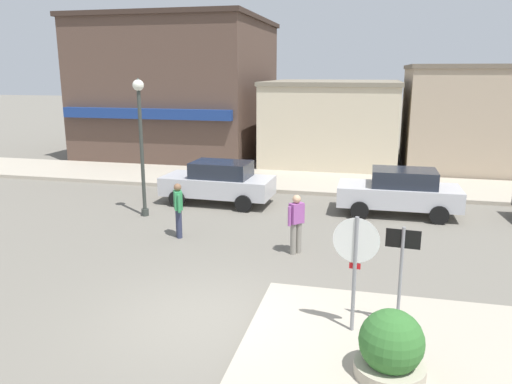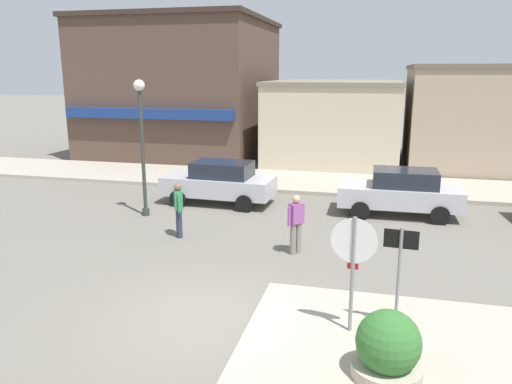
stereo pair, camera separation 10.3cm
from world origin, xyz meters
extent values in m
plane|color=#6B665B|center=(0.00, 0.00, 0.00)|extent=(160.00, 160.00, 0.00)
cube|color=#A89E8C|center=(4.24, -0.76, 0.07)|extent=(6.40, 4.80, 0.15)
cube|color=#A89E8C|center=(0.00, 12.46, 0.07)|extent=(80.00, 4.00, 0.15)
cylinder|color=gray|center=(2.89, -0.06, 1.15)|extent=(0.07, 0.07, 2.30)
cylinder|color=red|center=(2.89, -0.04, 1.87)|extent=(0.76, 0.09, 0.76)
cylinder|color=white|center=(2.89, -0.05, 1.87)|extent=(0.82, 0.09, 0.82)
cube|color=red|center=(2.89, -0.04, 1.39)|extent=(0.20, 0.03, 0.11)
cylinder|color=gray|center=(3.70, 0.18, 1.05)|extent=(0.06, 0.06, 2.10)
cube|color=black|center=(3.70, 0.19, 1.88)|extent=(0.60, 0.07, 0.34)
cube|color=white|center=(3.70, 0.20, 1.88)|extent=(0.54, 0.06, 0.29)
cube|color=black|center=(3.70, 0.21, 1.88)|extent=(0.34, 0.04, 0.08)
cylinder|color=#ADA38E|center=(3.53, -1.34, 0.17)|extent=(1.10, 1.10, 0.35)
sphere|color=#336B2D|center=(3.53, -1.34, 0.73)|extent=(1.00, 1.00, 1.00)
cylinder|color=#333833|center=(-4.27, 6.36, 2.10)|extent=(0.12, 0.12, 4.20)
cylinder|color=#333833|center=(-4.27, 6.36, 0.12)|extent=(0.24, 0.24, 0.24)
sphere|color=white|center=(-4.27, 6.36, 4.31)|extent=(0.36, 0.36, 0.36)
cone|color=#333833|center=(-4.27, 6.36, 4.45)|extent=(0.32, 0.32, 0.18)
cube|color=#B7B7BC|center=(-2.37, 8.46, 0.67)|extent=(4.07, 1.87, 0.66)
cube|color=#1E232D|center=(-2.22, 8.45, 1.28)|extent=(2.14, 1.48, 0.56)
cylinder|color=black|center=(-3.64, 7.66, 0.30)|extent=(0.61, 0.20, 0.60)
cylinder|color=black|center=(-3.57, 9.36, 0.30)|extent=(0.61, 0.20, 0.60)
cylinder|color=black|center=(-1.16, 7.56, 0.30)|extent=(0.61, 0.20, 0.60)
cylinder|color=black|center=(-1.09, 9.25, 0.30)|extent=(0.61, 0.20, 0.60)
cube|color=#B7B7BC|center=(4.00, 8.47, 0.67)|extent=(4.02, 1.74, 0.66)
cube|color=#1E232D|center=(4.15, 8.47, 1.28)|extent=(2.09, 1.41, 0.56)
cylinder|color=black|center=(2.77, 7.61, 0.30)|extent=(0.60, 0.19, 0.60)
cylinder|color=black|center=(2.75, 9.31, 0.30)|extent=(0.60, 0.19, 0.60)
cylinder|color=black|center=(5.25, 7.63, 0.30)|extent=(0.60, 0.19, 0.60)
cylinder|color=black|center=(5.23, 9.33, 0.30)|extent=(0.60, 0.19, 0.60)
cylinder|color=gray|center=(1.16, 3.92, 0.42)|extent=(0.16, 0.16, 0.85)
cylinder|color=gray|center=(1.28, 4.06, 0.42)|extent=(0.16, 0.16, 0.85)
cube|color=#994C99|center=(1.22, 3.99, 1.12)|extent=(0.40, 0.42, 0.54)
sphere|color=tan|center=(1.22, 3.99, 1.50)|extent=(0.22, 0.22, 0.22)
cylinder|color=#994C99|center=(1.07, 3.82, 1.07)|extent=(0.13, 0.13, 0.52)
cylinder|color=#994C99|center=(1.38, 4.16, 1.07)|extent=(0.13, 0.13, 0.52)
cylinder|color=#2D334C|center=(-2.36, 4.62, 0.42)|extent=(0.16, 0.16, 0.85)
cylinder|color=#2D334C|center=(-2.27, 4.46, 0.42)|extent=(0.16, 0.16, 0.85)
cube|color=#338C51|center=(-2.31, 4.54, 1.12)|extent=(0.37, 0.42, 0.54)
sphere|color=brown|center=(-2.31, 4.54, 1.50)|extent=(0.22, 0.22, 0.22)
cylinder|color=#338C51|center=(-2.42, 4.74, 1.07)|extent=(0.12, 0.12, 0.52)
cylinder|color=#338C51|center=(-2.20, 4.34, 1.07)|extent=(0.12, 0.12, 0.52)
cube|color=brown|center=(-7.92, 19.20, 3.68)|extent=(9.34, 9.46, 7.36)
cube|color=navy|center=(-7.92, 14.31, 2.70)|extent=(8.87, 0.40, 0.50)
cube|color=#352721|center=(-7.92, 19.20, 7.48)|extent=(9.62, 9.75, 0.24)
cube|color=beige|center=(0.93, 18.26, 2.02)|extent=(6.52, 7.66, 4.05)
cube|color=gray|center=(0.93, 18.26, 4.15)|extent=(6.65, 7.81, 0.20)
cube|color=tan|center=(8.19, 18.35, 2.42)|extent=(7.18, 7.51, 4.84)
cube|color=#685B4C|center=(8.19, 18.35, 4.94)|extent=(7.32, 7.66, 0.20)
camera|label=1|loc=(3.10, -8.49, 4.75)|focal=35.00mm
camera|label=2|loc=(3.20, -8.46, 4.75)|focal=35.00mm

